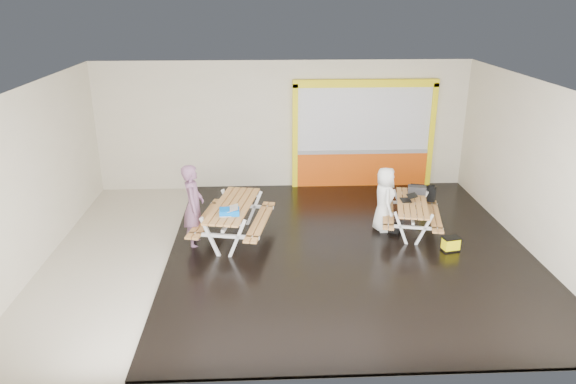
{
  "coord_description": "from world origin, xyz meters",
  "views": [
    {
      "loc": [
        -0.51,
        -10.08,
        5.09
      ],
      "look_at": [
        0.0,
        0.9,
        1.0
      ],
      "focal_mm": 33.16,
      "sensor_mm": 36.0,
      "label": 1
    }
  ],
  "objects_px": {
    "laptop_left": "(228,212)",
    "picnic_table_left": "(233,213)",
    "person_right": "(384,199)",
    "backpack": "(431,193)",
    "laptop_right": "(408,198)",
    "person_left": "(194,206)",
    "fluke_bag": "(451,244)",
    "blue_pouch": "(229,212)",
    "picnic_table_right": "(412,209)",
    "dark_case": "(391,227)",
    "toolbox": "(417,190)"
  },
  "relations": [
    {
      "from": "laptop_left",
      "to": "backpack",
      "type": "relative_size",
      "value": 1.03
    },
    {
      "from": "person_right",
      "to": "laptop_left",
      "type": "relative_size",
      "value": 3.72
    },
    {
      "from": "blue_pouch",
      "to": "picnic_table_right",
      "type": "bearing_deg",
      "value": 11.27
    },
    {
      "from": "person_left",
      "to": "laptop_right",
      "type": "bearing_deg",
      "value": -85.37
    },
    {
      "from": "picnic_table_right",
      "to": "fluke_bag",
      "type": "relative_size",
      "value": 5.37
    },
    {
      "from": "picnic_table_left",
      "to": "fluke_bag",
      "type": "bearing_deg",
      "value": -9.61
    },
    {
      "from": "person_right",
      "to": "toolbox",
      "type": "relative_size",
      "value": 3.32
    },
    {
      "from": "blue_pouch",
      "to": "backpack",
      "type": "relative_size",
      "value": 1.03
    },
    {
      "from": "laptop_left",
      "to": "toolbox",
      "type": "distance_m",
      "value": 4.48
    },
    {
      "from": "picnic_table_right",
      "to": "blue_pouch",
      "type": "bearing_deg",
      "value": -168.73
    },
    {
      "from": "laptop_left",
      "to": "picnic_table_left",
      "type": "bearing_deg",
      "value": 82.55
    },
    {
      "from": "picnic_table_right",
      "to": "person_right",
      "type": "relative_size",
      "value": 1.4
    },
    {
      "from": "laptop_left",
      "to": "laptop_right",
      "type": "height_order",
      "value": "laptop_left"
    },
    {
      "from": "laptop_right",
      "to": "dark_case",
      "type": "bearing_deg",
      "value": -168.06
    },
    {
      "from": "dark_case",
      "to": "person_right",
      "type": "bearing_deg",
      "value": 159.58
    },
    {
      "from": "picnic_table_left",
      "to": "laptop_left",
      "type": "xyz_separation_m",
      "value": [
        -0.07,
        -0.52,
        0.26
      ]
    },
    {
      "from": "person_left",
      "to": "person_right",
      "type": "distance_m",
      "value": 4.22
    },
    {
      "from": "picnic_table_right",
      "to": "dark_case",
      "type": "height_order",
      "value": "picnic_table_right"
    },
    {
      "from": "picnic_table_left",
      "to": "person_left",
      "type": "height_order",
      "value": "person_left"
    },
    {
      "from": "person_left",
      "to": "laptop_left",
      "type": "xyz_separation_m",
      "value": [
        0.75,
        -0.35,
        0.01
      ]
    },
    {
      "from": "person_right",
      "to": "laptop_right",
      "type": "relative_size",
      "value": 4.26
    },
    {
      "from": "person_right",
      "to": "backpack",
      "type": "height_order",
      "value": "person_right"
    },
    {
      "from": "picnic_table_left",
      "to": "fluke_bag",
      "type": "xyz_separation_m",
      "value": [
        4.56,
        -0.77,
        -0.46
      ]
    },
    {
      "from": "person_left",
      "to": "toolbox",
      "type": "distance_m",
      "value": 5.13
    },
    {
      "from": "person_right",
      "to": "backpack",
      "type": "relative_size",
      "value": 3.82
    },
    {
      "from": "backpack",
      "to": "dark_case",
      "type": "xyz_separation_m",
      "value": [
        -1.05,
        -0.65,
        -0.57
      ]
    },
    {
      "from": "person_right",
      "to": "person_left",
      "type": "bearing_deg",
      "value": 95.97
    },
    {
      "from": "laptop_left",
      "to": "laptop_right",
      "type": "bearing_deg",
      "value": 12.46
    },
    {
      "from": "picnic_table_left",
      "to": "laptop_right",
      "type": "distance_m",
      "value": 3.92
    },
    {
      "from": "picnic_table_left",
      "to": "dark_case",
      "type": "distance_m",
      "value": 3.61
    },
    {
      "from": "blue_pouch",
      "to": "toolbox",
      "type": "bearing_deg",
      "value": 17.21
    },
    {
      "from": "toolbox",
      "to": "backpack",
      "type": "xyz_separation_m",
      "value": [
        0.39,
        0.15,
        -0.15
      ]
    },
    {
      "from": "picnic_table_left",
      "to": "toolbox",
      "type": "relative_size",
      "value": 5.36
    },
    {
      "from": "person_left",
      "to": "fluke_bag",
      "type": "distance_m",
      "value": 5.46
    },
    {
      "from": "laptop_right",
      "to": "blue_pouch",
      "type": "bearing_deg",
      "value": -167.19
    },
    {
      "from": "picnic_table_right",
      "to": "person_right",
      "type": "xyz_separation_m",
      "value": [
        -0.61,
        0.09,
        0.21
      ]
    },
    {
      "from": "picnic_table_right",
      "to": "blue_pouch",
      "type": "height_order",
      "value": "blue_pouch"
    },
    {
      "from": "backpack",
      "to": "dark_case",
      "type": "distance_m",
      "value": 1.36
    },
    {
      "from": "person_left",
      "to": "dark_case",
      "type": "bearing_deg",
      "value": -85.83
    },
    {
      "from": "person_right",
      "to": "fluke_bag",
      "type": "xyz_separation_m",
      "value": [
        1.19,
        -1.12,
        -0.59
      ]
    },
    {
      "from": "person_right",
      "to": "backpack",
      "type": "distance_m",
      "value": 1.37
    },
    {
      "from": "laptop_left",
      "to": "fluke_bag",
      "type": "height_order",
      "value": "laptop_left"
    },
    {
      "from": "picnic_table_right",
      "to": "blue_pouch",
      "type": "xyz_separation_m",
      "value": [
        -4.02,
        -0.8,
        0.35
      ]
    },
    {
      "from": "person_right",
      "to": "dark_case",
      "type": "xyz_separation_m",
      "value": [
        0.19,
        -0.07,
        -0.66
      ]
    },
    {
      "from": "laptop_left",
      "to": "blue_pouch",
      "type": "xyz_separation_m",
      "value": [
        0.03,
        -0.02,
        0.01
      ]
    },
    {
      "from": "fluke_bag",
      "to": "blue_pouch",
      "type": "bearing_deg",
      "value": 177.11
    },
    {
      "from": "person_left",
      "to": "dark_case",
      "type": "distance_m",
      "value": 4.46
    },
    {
      "from": "toolbox",
      "to": "dark_case",
      "type": "bearing_deg",
      "value": -143.3
    },
    {
      "from": "person_right",
      "to": "blue_pouch",
      "type": "xyz_separation_m",
      "value": [
        -3.41,
        -0.89,
        0.14
      ]
    },
    {
      "from": "person_left",
      "to": "fluke_bag",
      "type": "bearing_deg",
      "value": -98.12
    }
  ]
}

